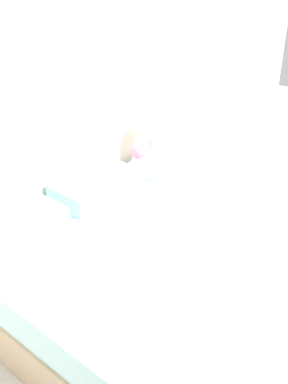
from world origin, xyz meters
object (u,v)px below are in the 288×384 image
at_px(bed, 138,288).
at_px(teacup, 163,168).
at_px(flower_vase, 139,154).
at_px(nightstand, 153,193).
at_px(table_lamp, 151,133).

distance_m(bed, teacup, 1.25).
bearing_deg(flower_vase, nightstand, -16.03).
relative_size(bed, flower_vase, 8.38).
distance_m(flower_vase, teacup, 0.24).
xyz_separation_m(nightstand, teacup, (-0.01, -0.12, 0.29)).
bearing_deg(table_lamp, flower_vase, -169.80).
height_order(table_lamp, teacup, table_lamp).
bearing_deg(nightstand, bed, -144.82).
bearing_deg(nightstand, teacup, -96.94).
xyz_separation_m(bed, table_lamp, (1.12, 0.82, 0.49)).
bearing_deg(flower_vase, table_lamp, 10.20).
bearing_deg(table_lamp, bed, -143.60).
bearing_deg(bed, teacup, 30.97).
height_order(bed, flower_vase, bed).
height_order(table_lamp, flower_vase, table_lamp).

